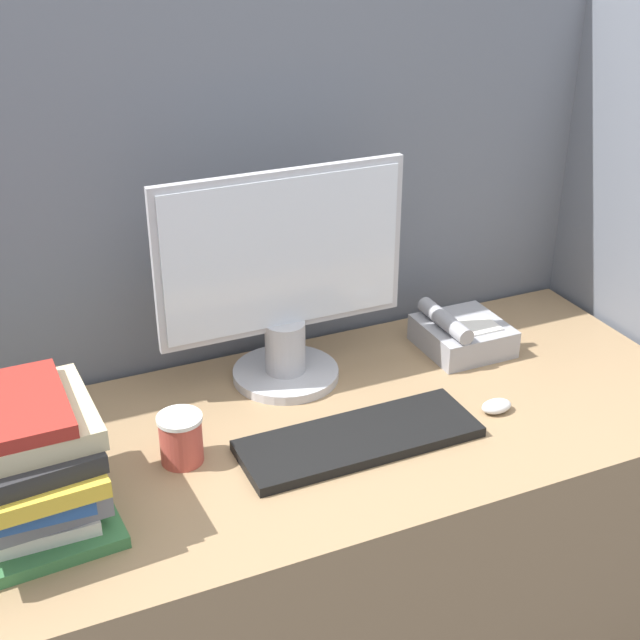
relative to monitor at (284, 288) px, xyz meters
name	(u,v)px	position (x,y,z in m)	size (l,w,h in m)	color
cubicle_panel_rear	(262,334)	(0.01, 0.18, -0.19)	(1.95, 0.04, 1.56)	slate
desk	(329,571)	(0.01, -0.20, -0.59)	(1.55, 0.67, 0.76)	#937551
monitor	(284,288)	(0.00, 0.00, 0.00)	(0.52, 0.23, 0.46)	#B7B7BC
keyboard	(359,439)	(0.04, -0.28, -0.20)	(0.46, 0.16, 0.02)	black
mouse	(496,406)	(0.33, -0.30, -0.20)	(0.06, 0.04, 0.03)	silver
coffee_cup	(181,438)	(-0.28, -0.20, -0.16)	(0.08, 0.08, 0.10)	#BF4C3F
book_stack	(22,463)	(-0.56, -0.26, -0.10)	(0.27, 0.32, 0.24)	#38723F
desk_telephone	(461,334)	(0.41, -0.04, -0.17)	(0.18, 0.18, 0.10)	#99999E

